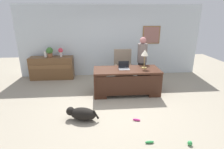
{
  "coord_description": "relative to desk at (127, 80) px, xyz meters",
  "views": [
    {
      "loc": [
        -0.51,
        -4.37,
        2.33
      ],
      "look_at": [
        -0.12,
        0.3,
        0.75
      ],
      "focal_mm": 28.58,
      "sensor_mm": 36.0,
      "label": 1
    }
  ],
  "objects": [
    {
      "name": "ground_plane",
      "position": [
        -0.35,
        -0.65,
        -0.43
      ],
      "size": [
        12.0,
        12.0,
        0.0
      ],
      "primitive_type": "plane",
      "color": "#9E937F"
    },
    {
      "name": "desk",
      "position": [
        0.0,
        0.0,
        0.0
      ],
      "size": [
        1.97,
        0.85,
        0.78
      ],
      "color": "#422316",
      "rests_on": "ground_plane"
    },
    {
      "name": "desk_lamp",
      "position": [
        0.54,
        0.09,
        0.79
      ],
      "size": [
        0.22,
        0.22,
        0.57
      ],
      "color": "#9E8447",
      "rests_on": "desk"
    },
    {
      "name": "laptop",
      "position": [
        -0.08,
        0.07,
        0.41
      ],
      "size": [
        0.32,
        0.22,
        0.23
      ],
      "color": "#B2B5BA",
      "rests_on": "desk"
    },
    {
      "name": "dog_toy_bone",
      "position": [
        -0.0,
        -1.52,
        -0.4
      ],
      "size": [
        0.18,
        0.1,
        0.05
      ],
      "primitive_type": "ellipsoid",
      "rotation": [
        0.0,
        0.0,
        5.98
      ],
      "color": "#D8338C",
      "rests_on": "ground_plane"
    },
    {
      "name": "armchair",
      "position": [
        0.02,
        0.92,
        0.09
      ],
      "size": [
        0.6,
        0.59,
        1.19
      ],
      "color": "gray",
      "rests_on": "ground_plane"
    },
    {
      "name": "person_standing",
      "position": [
        0.65,
        0.78,
        0.41
      ],
      "size": [
        0.32,
        0.32,
        1.63
      ],
      "color": "#262323",
      "rests_on": "ground_plane"
    },
    {
      "name": "dog_lying",
      "position": [
        -1.26,
        -1.36,
        -0.27
      ],
      "size": [
        0.77,
        0.45,
        0.3
      ],
      "color": "black",
      "rests_on": "ground_plane"
    },
    {
      "name": "vase_empty",
      "position": [
        -2.76,
        1.6,
        0.52
      ],
      "size": [
        0.12,
        0.12,
        0.23
      ],
      "primitive_type": "cylinder",
      "color": "silver",
      "rests_on": "credenza"
    },
    {
      "name": "credenza",
      "position": [
        -2.58,
        1.6,
        -0.01
      ],
      "size": [
        1.58,
        0.5,
        0.84
      ],
      "color": "brown",
      "rests_on": "ground_plane"
    },
    {
      "name": "dog_toy_plush",
      "position": [
        0.08,
        -2.29,
        -0.4
      ],
      "size": [
        0.18,
        0.05,
        0.05
      ],
      "primitive_type": "ellipsoid",
      "rotation": [
        0.0,
        0.0,
        3.17
      ],
      "color": "green",
      "rests_on": "ground_plane"
    },
    {
      "name": "dog_toy_ball",
      "position": [
        0.82,
        -2.4,
        -0.38
      ],
      "size": [
        0.09,
        0.09,
        0.09
      ],
      "primitive_type": "sphere",
      "color": "green",
      "rests_on": "ground_plane"
    },
    {
      "name": "potted_plant",
      "position": [
        -2.61,
        1.6,
        0.61
      ],
      "size": [
        0.24,
        0.24,
        0.36
      ],
      "color": "brown",
      "rests_on": "credenza"
    },
    {
      "name": "back_wall",
      "position": [
        -0.34,
        1.95,
        0.92
      ],
      "size": [
        7.0,
        0.16,
        2.7
      ],
      "color": "silver",
      "rests_on": "ground_plane"
    },
    {
      "name": "vase_with_flowers",
      "position": [
        -2.21,
        1.6,
        0.62
      ],
      "size": [
        0.17,
        0.17,
        0.33
      ],
      "color": "silver",
      "rests_on": "credenza"
    }
  ]
}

